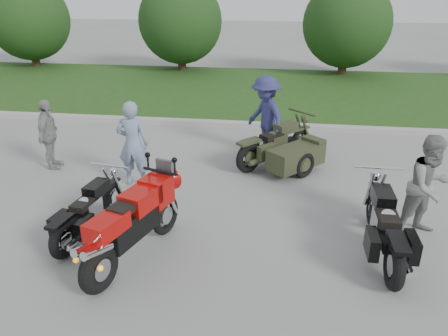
# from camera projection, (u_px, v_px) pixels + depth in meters

# --- Properties ---
(ground) EXTENTS (80.00, 80.00, 0.00)m
(ground) POSITION_uv_depth(u_px,v_px,m) (178.00, 241.00, 7.03)
(ground) COLOR #9A9A95
(ground) RESTS_ON ground
(curb) EXTENTS (60.00, 0.30, 0.15)m
(curb) POSITION_uv_depth(u_px,v_px,m) (227.00, 124.00, 12.45)
(curb) COLOR #A5A29B
(curb) RESTS_ON ground
(grass_strip) EXTENTS (60.00, 8.00, 0.14)m
(grass_strip) POSITION_uv_depth(u_px,v_px,m) (241.00, 90.00, 16.22)
(grass_strip) COLOR #356322
(grass_strip) RESTS_ON ground
(tree_far_left) EXTENTS (3.60, 3.60, 4.00)m
(tree_far_left) POSITION_uv_depth(u_px,v_px,m) (29.00, 19.00, 19.66)
(tree_far_left) COLOR #3F2B1C
(tree_far_left) RESTS_ON ground
(tree_mid_left) EXTENTS (3.60, 3.60, 4.00)m
(tree_mid_left) POSITION_uv_depth(u_px,v_px,m) (180.00, 21.00, 18.79)
(tree_mid_left) COLOR #3F2B1C
(tree_mid_left) RESTS_ON ground
(tree_mid_right) EXTENTS (3.60, 3.60, 4.00)m
(tree_mid_right) POSITION_uv_depth(u_px,v_px,m) (347.00, 23.00, 17.92)
(tree_mid_right) COLOR #3F2B1C
(tree_mid_right) RESTS_ON ground
(sportbike_red) EXTENTS (0.92, 2.24, 1.10)m
(sportbike_red) POSITION_uv_depth(u_px,v_px,m) (132.00, 223.00, 6.31)
(sportbike_red) COLOR black
(sportbike_red) RESTS_ON ground
(cruiser_left) EXTENTS (0.48, 2.03, 0.78)m
(cruiser_left) POSITION_uv_depth(u_px,v_px,m) (87.00, 214.00, 7.05)
(cruiser_left) COLOR black
(cruiser_left) RESTS_ON ground
(cruiser_right) EXTENTS (0.39, 2.35, 0.91)m
(cruiser_right) POSITION_uv_depth(u_px,v_px,m) (385.00, 229.00, 6.49)
(cruiser_right) COLOR black
(cruiser_right) RESTS_ON ground
(cruiser_sidecar) EXTENTS (1.95, 2.10, 0.89)m
(cruiser_sidecar) POSITION_uv_depth(u_px,v_px,m) (286.00, 152.00, 9.51)
(cruiser_sidecar) COLOR black
(cruiser_sidecar) RESTS_ON ground
(person_stripe) EXTENTS (0.66, 0.45, 1.75)m
(person_stripe) POSITION_uv_depth(u_px,v_px,m) (133.00, 144.00, 8.65)
(person_stripe) COLOR #798BA5
(person_stripe) RESTS_ON ground
(person_grey) EXTENTS (1.04, 0.97, 1.71)m
(person_grey) POSITION_uv_depth(u_px,v_px,m) (429.00, 187.00, 6.93)
(person_grey) COLOR gray
(person_grey) RESTS_ON ground
(person_denim) EXTENTS (1.30, 1.40, 1.90)m
(person_denim) POSITION_uv_depth(u_px,v_px,m) (265.00, 117.00, 10.11)
(person_denim) COLOR navy
(person_denim) RESTS_ON ground
(person_back) EXTENTS (0.51, 0.96, 1.55)m
(person_back) POSITION_uv_depth(u_px,v_px,m) (49.00, 135.00, 9.47)
(person_back) COLOR gray
(person_back) RESTS_ON ground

